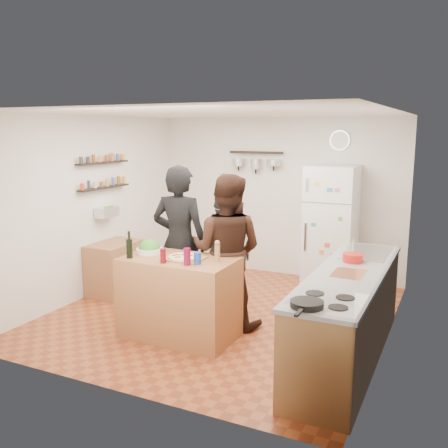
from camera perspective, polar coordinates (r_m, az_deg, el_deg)
The scene contains 26 objects.
room_shell at distance 6.44m, azimuth 1.11°, elevation 1.30°, with size 4.20×4.20×4.20m.
prep_island at distance 5.66m, azimuth -5.10°, elevation -8.38°, with size 1.25×0.72×0.91m, color #9A5C38.
pizza_board at distance 5.47m, azimuth -4.57°, elevation -3.96°, with size 0.42×0.34×0.02m, color olive.
pizza at distance 5.47m, azimuth -4.57°, elevation -3.77°, with size 0.34×0.34×0.02m, color beige.
salad_bowl at distance 5.79m, azimuth -8.52°, elevation -3.04°, with size 0.30×0.30×0.06m, color silver.
wine_bottle at distance 5.60m, azimuth -10.76°, elevation -2.77°, with size 0.07×0.07×0.21m, color black.
wine_glass_near at distance 5.34m, azimuth -6.98°, elevation -3.64°, with size 0.06×0.06×0.15m, color #5A0712.
wine_glass_far at distance 5.23m, azimuth -4.24°, elevation -3.73°, with size 0.07×0.07×0.18m, color maroon.
pepper_mill at distance 5.34m, azimuth -0.76°, elevation -3.37°, with size 0.06×0.06×0.19m, color olive.
salt_canister at distance 5.27m, azimuth -3.05°, elevation -3.91°, with size 0.08×0.08×0.13m, color navy.
person_left at distance 6.11m, azimuth -5.08°, elevation -2.12°, with size 0.69×0.45×1.90m, color black.
person_center at distance 5.85m, azimuth 0.31°, elevation -3.09°, with size 0.88×0.69×1.81m, color black.
person_back at distance 6.47m, azimuth -0.04°, elevation -3.09°, with size 0.89×0.37×1.52m, color #292825.
counter_run at distance 5.27m, azimuth 13.96°, elevation -10.21°, with size 0.63×2.63×0.90m, color #9E7042.
stove_top at distance 4.24m, azimuth 11.57°, elevation -8.70°, with size 0.60×0.62×0.02m, color white.
skillet at distance 4.06m, azimuth 9.45°, elevation -9.00°, with size 0.27×0.27×0.05m, color black.
sink at distance 5.94m, azimuth 15.86°, elevation -3.23°, with size 0.50×0.80×0.03m, color silver.
cutting_board at distance 5.06m, azimuth 14.03°, elevation -5.60°, with size 0.30×0.40×0.02m, color brown.
red_bowl at distance 5.49m, azimuth 14.52°, elevation -3.76°, with size 0.22×0.22×0.09m, color red.
fridge at distance 7.47m, azimuth 12.13°, elevation -0.34°, with size 0.70×0.68×1.80m, color white.
wall_clock at distance 7.66m, azimuth 13.09°, elevation 9.30°, with size 0.30×0.30×0.03m, color silver.
spice_shelf_lower at distance 7.27m, azimuth -13.54°, elevation 4.08°, with size 0.12×1.00×0.03m, color black.
spice_shelf_upper at distance 7.23m, azimuth -13.66°, elevation 6.83°, with size 0.12×1.00×0.03m, color black.
produce_basket at distance 7.29m, azimuth -13.24°, elevation 1.34°, with size 0.18×0.35×0.14m, color silver.
side_table at distance 7.31m, azimuth -12.32°, elevation -4.91°, with size 0.50×0.80×0.73m, color #A57045.
pot_rack at distance 7.98m, azimuth 3.67°, elevation 8.16°, with size 0.90×0.04×0.04m, color black.
Camera 1 is at (2.64, -5.39, 2.31)m, focal length 40.00 mm.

